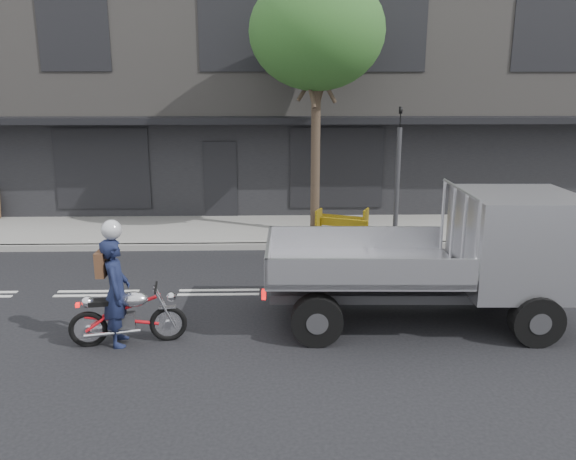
# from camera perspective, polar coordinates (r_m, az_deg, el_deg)

# --- Properties ---
(ground) EXTENTS (80.00, 80.00, 0.00)m
(ground) POSITION_cam_1_polar(r_m,az_deg,el_deg) (11.25, -7.03, -6.33)
(ground) COLOR black
(ground) RESTS_ON ground
(sidewalk) EXTENTS (32.00, 3.20, 0.15)m
(sidewalk) POSITION_cam_1_polar(r_m,az_deg,el_deg) (15.71, -5.45, -0.08)
(sidewalk) COLOR gray
(sidewalk) RESTS_ON ground
(kerb) EXTENTS (32.00, 0.20, 0.15)m
(kerb) POSITION_cam_1_polar(r_m,az_deg,el_deg) (14.17, -5.88, -1.66)
(kerb) COLOR gray
(kerb) RESTS_ON ground
(building_main) EXTENTS (26.00, 10.00, 8.00)m
(building_main) POSITION_cam_1_polar(r_m,az_deg,el_deg) (21.82, -4.52, 14.31)
(building_main) COLOR slate
(building_main) RESTS_ON ground
(street_tree) EXTENTS (3.40, 3.40, 6.74)m
(street_tree) POSITION_cam_1_polar(r_m,az_deg,el_deg) (14.80, 2.95, 19.40)
(street_tree) COLOR #382B21
(street_tree) RESTS_ON ground
(traffic_light_pole) EXTENTS (0.12, 0.12, 3.50)m
(traffic_light_pole) POSITION_cam_1_polar(r_m,az_deg,el_deg) (14.37, 11.04, 4.81)
(traffic_light_pole) COLOR #2D2D30
(traffic_light_pole) RESTS_ON ground
(motorcycle) EXTENTS (1.81, 0.53, 0.93)m
(motorcycle) POSITION_cam_1_polar(r_m,az_deg,el_deg) (9.23, -15.95, -8.28)
(motorcycle) COLOR black
(motorcycle) RESTS_ON ground
(rider) EXTENTS (0.50, 0.68, 1.72)m
(rider) POSITION_cam_1_polar(r_m,az_deg,el_deg) (9.14, -17.03, -6.05)
(rider) COLOR #151C3B
(rider) RESTS_ON ground
(flatbed_ute) EXTENTS (5.15, 2.24, 2.36)m
(flatbed_ute) POSITION_cam_1_polar(r_m,az_deg,el_deg) (9.99, 19.64, -1.61)
(flatbed_ute) COLOR black
(flatbed_ute) RESTS_ON ground
(construction_barrier) EXTENTS (1.43, 1.01, 0.75)m
(construction_barrier) POSITION_cam_1_polar(r_m,az_deg,el_deg) (14.61, 5.62, 0.64)
(construction_barrier) COLOR yellow
(construction_barrier) RESTS_ON sidewalk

